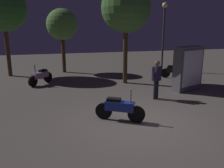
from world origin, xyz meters
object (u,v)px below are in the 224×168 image
motorcycle_blue_foreground (120,108)px  kiosk_billboard (188,69)px  motorcycle_pink_parked_left (41,76)px  motorcycle_black_parked_right (175,71)px  streetlamp_near (164,28)px  person_rider_beside (157,76)px

motorcycle_blue_foreground → kiosk_billboard: (4.23, 2.80, 0.61)m
motorcycle_pink_parked_left → kiosk_billboard: 7.52m
motorcycle_blue_foreground → motorcycle_black_parked_right: same height
motorcycle_black_parked_right → streetlamp_near: (0.37, 2.45, 2.47)m
motorcycle_pink_parked_left → streetlamp_near: bearing=145.6°
motorcycle_blue_foreground → person_rider_beside: person_rider_beside is taller
motorcycle_pink_parked_left → motorcycle_black_parked_right: 7.64m
motorcycle_black_parked_right → motorcycle_blue_foreground: bearing=-99.2°
streetlamp_near → kiosk_billboard: streetlamp_near is taller
motorcycle_blue_foreground → streetlamp_near: bearing=85.7°
motorcycle_pink_parked_left → motorcycle_black_parked_right: same height
motorcycle_pink_parked_left → streetlamp_near: (7.99, 1.95, 2.47)m
kiosk_billboard → motorcycle_black_parked_right: bearing=-126.6°
person_rider_beside → motorcycle_pink_parked_left: bearing=-159.5°
motorcycle_blue_foreground → person_rider_beside: bearing=71.1°
motorcycle_pink_parked_left → kiosk_billboard: kiosk_billboard is taller
motorcycle_black_parked_right → person_rider_beside: (-2.79, -3.37, 0.54)m
motorcycle_blue_foreground → streetlamp_near: 9.66m
person_rider_beside → streetlamp_near: 6.91m
kiosk_billboard → streetlamp_near: bearing=-122.7°
person_rider_beside → streetlamp_near: bearing=120.7°
motorcycle_black_parked_right → streetlamp_near: size_ratio=0.32×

